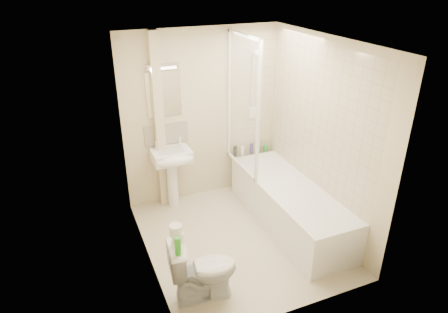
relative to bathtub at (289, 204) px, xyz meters
name	(u,v)px	position (x,y,z in m)	size (l,w,h in m)	color
floor	(238,239)	(-0.75, -0.06, -0.29)	(2.50, 2.50, 0.00)	beige
wall_back	(202,117)	(-0.75, 1.19, 0.91)	(2.20, 0.02, 2.40)	beige
wall_left	(142,169)	(-1.85, -0.06, 0.91)	(0.02, 2.50, 2.40)	beige
wall_right	(322,137)	(0.35, -0.06, 0.91)	(0.02, 2.50, 2.40)	beige
ceiling	(242,42)	(-0.75, -0.06, 2.11)	(2.20, 2.50, 0.02)	white
tile_back	(252,95)	(0.00, 1.18, 1.14)	(0.70, 0.01, 1.75)	beige
tile_right	(320,118)	(0.34, 0.00, 1.14)	(0.01, 2.10, 1.75)	beige
pipe_boxing	(159,124)	(-1.37, 1.13, 0.91)	(0.12, 0.12, 2.40)	beige
splashback	(166,134)	(-1.27, 1.18, 0.74)	(0.60, 0.01, 0.30)	beige
mirror	(164,94)	(-1.27, 1.18, 1.29)	(0.46, 0.01, 0.60)	white
strip_light	(162,66)	(-1.27, 1.16, 1.66)	(0.42, 0.07, 0.07)	silver
bathtub	(289,204)	(0.00, 0.00, 0.00)	(0.70, 2.10, 0.55)	white
shower_screen	(242,105)	(-0.35, 0.74, 1.16)	(0.04, 0.92, 1.80)	white
shower_fixture	(253,87)	(0.00, 1.14, 1.26)	(0.10, 0.16, 0.99)	white
pedestal_sink	(172,163)	(-1.27, 0.96, 0.40)	(0.51, 0.47, 0.99)	white
bottle_black_a	(235,151)	(-0.28, 1.10, 0.34)	(0.06, 0.06, 0.15)	black
bottle_white_a	(242,151)	(-0.17, 1.10, 0.33)	(0.05, 0.05, 0.13)	white
bottle_blue	(252,149)	(-0.01, 1.10, 0.33)	(0.05, 0.05, 0.15)	#12134F
bottle_cream	(258,147)	(0.09, 1.10, 0.35)	(0.06, 0.06, 0.17)	beige
bottle_green	(266,148)	(0.23, 1.10, 0.30)	(0.07, 0.07, 0.08)	green
toilet	(203,270)	(-1.47, -0.79, 0.05)	(0.71, 0.45, 0.68)	white
toilet_roll_lower	(178,237)	(-1.68, -0.69, 0.44)	(0.12, 0.12, 0.10)	white
toilet_roll_upper	(176,230)	(-1.70, -0.71, 0.54)	(0.12, 0.12, 0.11)	white
green_bottle	(178,246)	(-1.74, -0.87, 0.49)	(0.06, 0.06, 0.19)	green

